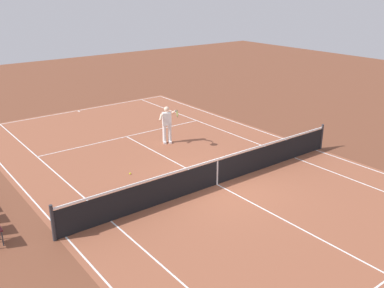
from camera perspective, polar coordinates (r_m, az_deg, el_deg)
ground_plane at (r=15.12m, az=3.30°, el=-5.36°), size 60.00×60.00×0.00m
court_slab at (r=15.12m, az=3.30°, el=-5.35°), size 24.20×11.40×0.00m
court_line_markings at (r=15.12m, az=3.30°, el=-5.34°), size 23.85×11.05×0.01m
tennis_net at (r=14.92m, az=3.34°, el=-3.65°), size 0.10×11.70×1.08m
tennis_player_near at (r=18.74m, az=-3.31°, el=2.82°), size 1.19×0.75×1.70m
tennis_ball at (r=16.02m, az=-8.18°, el=-3.89°), size 0.07×0.07×0.07m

